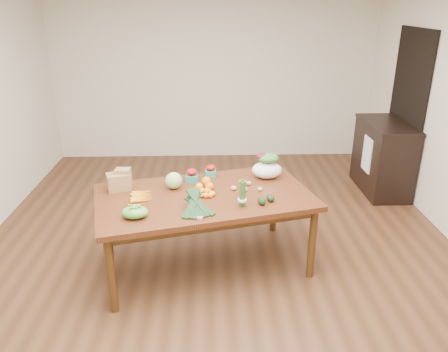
{
  "coord_description": "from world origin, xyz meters",
  "views": [
    {
      "loc": [
        -0.07,
        -3.87,
        2.41
      ],
      "look_at": [
        0.06,
        0.0,
        0.84
      ],
      "focal_mm": 35.0,
      "sensor_mm": 36.0,
      "label": 1
    }
  ],
  "objects_px": {
    "cabinet": "(383,157)",
    "cabbage": "(174,181)",
    "paper_bag": "(119,180)",
    "kale_bunch": "(197,205)",
    "dining_table": "(205,231)",
    "asparagus_bundle": "(242,193)",
    "mandarin_cluster": "(207,192)",
    "salad_bag": "(267,167)"
  },
  "relations": [
    {
      "from": "cabinet",
      "to": "cabbage",
      "type": "height_order",
      "value": "cabinet"
    },
    {
      "from": "paper_bag",
      "to": "kale_bunch",
      "type": "distance_m",
      "value": 0.91
    },
    {
      "from": "dining_table",
      "to": "cabbage",
      "type": "distance_m",
      "value": 0.56
    },
    {
      "from": "cabbage",
      "to": "asparagus_bundle",
      "type": "distance_m",
      "value": 0.74
    },
    {
      "from": "mandarin_cluster",
      "to": "salad_bag",
      "type": "xyz_separation_m",
      "value": [
        0.6,
        0.41,
        0.08
      ]
    },
    {
      "from": "paper_bag",
      "to": "cabbage",
      "type": "xyz_separation_m",
      "value": [
        0.51,
        0.01,
        -0.02
      ]
    },
    {
      "from": "mandarin_cluster",
      "to": "paper_bag",
      "type": "bearing_deg",
      "value": 168.81
    },
    {
      "from": "dining_table",
      "to": "kale_bunch",
      "type": "bearing_deg",
      "value": -112.43
    },
    {
      "from": "paper_bag",
      "to": "asparagus_bundle",
      "type": "bearing_deg",
      "value": -19.33
    },
    {
      "from": "cabbage",
      "to": "salad_bag",
      "type": "distance_m",
      "value": 0.94
    },
    {
      "from": "mandarin_cluster",
      "to": "asparagus_bundle",
      "type": "xyz_separation_m",
      "value": [
        0.31,
        -0.23,
        0.09
      ]
    },
    {
      "from": "cabbage",
      "to": "mandarin_cluster",
      "type": "xyz_separation_m",
      "value": [
        0.31,
        -0.18,
        -0.04
      ]
    },
    {
      "from": "cabinet",
      "to": "cabbage",
      "type": "xyz_separation_m",
      "value": [
        -2.64,
        -1.58,
        0.36
      ]
    },
    {
      "from": "dining_table",
      "to": "cabinet",
      "type": "height_order",
      "value": "cabinet"
    },
    {
      "from": "cabbage",
      "to": "salad_bag",
      "type": "height_order",
      "value": "salad_bag"
    },
    {
      "from": "cabbage",
      "to": "kale_bunch",
      "type": "relative_size",
      "value": 0.4
    },
    {
      "from": "cabinet",
      "to": "salad_bag",
      "type": "bearing_deg",
      "value": -142.18
    },
    {
      "from": "cabinet",
      "to": "salad_bag",
      "type": "height_order",
      "value": "salad_bag"
    },
    {
      "from": "paper_bag",
      "to": "cabbage",
      "type": "bearing_deg",
      "value": 1.63
    },
    {
      "from": "dining_table",
      "to": "asparagus_bundle",
      "type": "distance_m",
      "value": 0.65
    },
    {
      "from": "salad_bag",
      "to": "paper_bag",
      "type": "bearing_deg",
      "value": -169.96
    },
    {
      "from": "dining_table",
      "to": "asparagus_bundle",
      "type": "height_order",
      "value": "asparagus_bundle"
    },
    {
      "from": "cabinet",
      "to": "salad_bag",
      "type": "relative_size",
      "value": 3.42
    },
    {
      "from": "asparagus_bundle",
      "to": "salad_bag",
      "type": "height_order",
      "value": "asparagus_bundle"
    },
    {
      "from": "cabinet",
      "to": "asparagus_bundle",
      "type": "relative_size",
      "value": 4.08
    },
    {
      "from": "cabbage",
      "to": "mandarin_cluster",
      "type": "bearing_deg",
      "value": -29.71
    },
    {
      "from": "paper_bag",
      "to": "mandarin_cluster",
      "type": "relative_size",
      "value": 1.53
    },
    {
      "from": "dining_table",
      "to": "salad_bag",
      "type": "distance_m",
      "value": 0.88
    },
    {
      "from": "cabbage",
      "to": "cabinet",
      "type": "bearing_deg",
      "value": 30.9
    },
    {
      "from": "paper_bag",
      "to": "asparagus_bundle",
      "type": "height_order",
      "value": "asparagus_bundle"
    },
    {
      "from": "mandarin_cluster",
      "to": "kale_bunch",
      "type": "relative_size",
      "value": 0.45
    },
    {
      "from": "dining_table",
      "to": "asparagus_bundle",
      "type": "relative_size",
      "value": 7.77
    },
    {
      "from": "dining_table",
      "to": "paper_bag",
      "type": "bearing_deg",
      "value": 155.96
    },
    {
      "from": "paper_bag",
      "to": "cabbage",
      "type": "distance_m",
      "value": 0.51
    },
    {
      "from": "cabinet",
      "to": "paper_bag",
      "type": "height_order",
      "value": "paper_bag"
    },
    {
      "from": "cabbage",
      "to": "asparagus_bundle",
      "type": "bearing_deg",
      "value": -33.64
    },
    {
      "from": "cabbage",
      "to": "salad_bag",
      "type": "xyz_separation_m",
      "value": [
        0.91,
        0.24,
        0.04
      ]
    },
    {
      "from": "paper_bag",
      "to": "cabbage",
      "type": "height_order",
      "value": "paper_bag"
    },
    {
      "from": "mandarin_cluster",
      "to": "dining_table",
      "type": "bearing_deg",
      "value": 135.6
    },
    {
      "from": "kale_bunch",
      "to": "asparagus_bundle",
      "type": "xyz_separation_m",
      "value": [
        0.39,
        0.13,
        0.05
      ]
    },
    {
      "from": "dining_table",
      "to": "kale_bunch",
      "type": "height_order",
      "value": "kale_bunch"
    },
    {
      "from": "asparagus_bundle",
      "to": "cabinet",
      "type": "bearing_deg",
      "value": 30.44
    }
  ]
}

